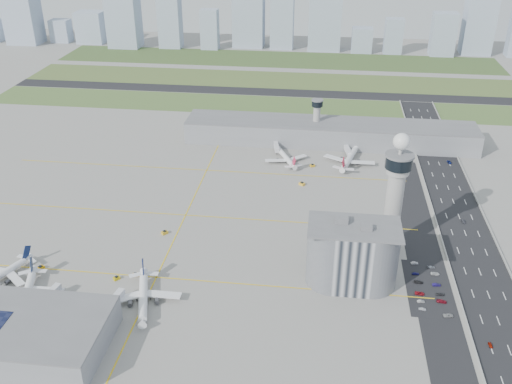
# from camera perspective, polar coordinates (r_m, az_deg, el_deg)

# --- Properties ---
(ground) EXTENTS (1000.00, 1000.00, 0.00)m
(ground) POSITION_cam_1_polar(r_m,az_deg,el_deg) (296.46, -0.85, -5.70)
(ground) COLOR #9A978F
(grass_strip_0) EXTENTS (480.00, 50.00, 0.08)m
(grass_strip_0) POSITION_cam_1_polar(r_m,az_deg,el_deg) (500.49, 0.46, 8.70)
(grass_strip_0) COLOR #546E34
(grass_strip_0) RESTS_ON ground
(grass_strip_1) EXTENTS (480.00, 60.00, 0.08)m
(grass_strip_1) POSITION_cam_1_polar(r_m,az_deg,el_deg) (571.48, 1.36, 11.13)
(grass_strip_1) COLOR #4B602D
(grass_strip_1) RESTS_ON ground
(grass_strip_2) EXTENTS (480.00, 70.00, 0.08)m
(grass_strip_2) POSITION_cam_1_polar(r_m,az_deg,el_deg) (648.20, 2.12, 13.13)
(grass_strip_2) COLOR #3B5327
(grass_strip_2) RESTS_ON ground
(runway) EXTENTS (480.00, 22.00, 0.10)m
(runway) POSITION_cam_1_polar(r_m,az_deg,el_deg) (535.37, 0.93, 9.98)
(runway) COLOR black
(runway) RESTS_ON ground
(highway) EXTENTS (28.00, 500.00, 0.10)m
(highway) POSITION_cam_1_polar(r_m,az_deg,el_deg) (304.91, 21.25, -6.80)
(highway) COLOR black
(highway) RESTS_ON ground
(barrier_left) EXTENTS (0.60, 500.00, 1.20)m
(barrier_left) POSITION_cam_1_polar(r_m,az_deg,el_deg) (301.25, 18.68, -6.63)
(barrier_left) COLOR #9E9E99
(barrier_left) RESTS_ON ground
(barrier_right) EXTENTS (0.60, 500.00, 1.20)m
(barrier_right) POSITION_cam_1_polar(r_m,az_deg,el_deg) (308.57, 23.79, -6.78)
(barrier_right) COLOR #9E9E99
(barrier_right) RESTS_ON ground
(landside_road) EXTENTS (18.00, 260.00, 0.08)m
(landside_road) POSITION_cam_1_polar(r_m,az_deg,el_deg) (291.23, 16.85, -7.75)
(landside_road) COLOR black
(landside_road) RESTS_ON ground
(parking_lot) EXTENTS (20.00, 44.00, 0.10)m
(parking_lot) POSITION_cam_1_polar(r_m,az_deg,el_deg) (281.26, 16.78, -9.14)
(parking_lot) COLOR black
(parking_lot) RESTS_ON ground
(taxiway_line_h_0) EXTENTS (260.00, 0.60, 0.01)m
(taxiway_line_h_0) POSITION_cam_1_polar(r_m,az_deg,el_deg) (280.22, -9.94, -8.41)
(taxiway_line_h_0) COLOR yellow
(taxiway_line_h_0) RESTS_ON ground
(taxiway_line_h_1) EXTENTS (260.00, 0.60, 0.01)m
(taxiway_line_h_1) POSITION_cam_1_polar(r_m,az_deg,el_deg) (328.48, -7.05, -2.31)
(taxiway_line_h_1) COLOR yellow
(taxiway_line_h_1) RESTS_ON ground
(taxiway_line_h_2) EXTENTS (260.00, 0.60, 0.01)m
(taxiway_line_h_2) POSITION_cam_1_polar(r_m,az_deg,el_deg) (380.11, -4.95, 2.18)
(taxiway_line_h_2) COLOR yellow
(taxiway_line_h_2) RESTS_ON ground
(taxiway_line_v) EXTENTS (0.60, 260.00, 0.01)m
(taxiway_line_v) POSITION_cam_1_polar(r_m,az_deg,el_deg) (328.48, -7.05, -2.31)
(taxiway_line_v) COLOR yellow
(taxiway_line_v) RESTS_ON ground
(control_tower) EXTENTS (14.00, 14.00, 64.50)m
(control_tower) POSITION_cam_1_polar(r_m,az_deg,el_deg) (285.91, 13.77, 0.21)
(control_tower) COLOR #ADAAA5
(control_tower) RESTS_ON ground
(secondary_tower) EXTENTS (8.60, 8.60, 31.90)m
(secondary_tower) POSITION_cam_1_polar(r_m,az_deg,el_deg) (420.51, 6.08, 7.48)
(secondary_tower) COLOR #ADAAA5
(secondary_tower) RESTS_ON ground
(admin_building) EXTENTS (42.00, 24.00, 33.50)m
(admin_building) POSITION_cam_1_polar(r_m,az_deg,el_deg) (268.07, 9.60, -6.23)
(admin_building) COLOR #B2B2B7
(admin_building) RESTS_ON ground
(terminal_pier) EXTENTS (210.00, 32.00, 15.80)m
(terminal_pier) POSITION_cam_1_polar(r_m,az_deg,el_deg) (422.51, 7.36, 5.92)
(terminal_pier) COLOR gray
(terminal_pier) RESTS_ON ground
(near_terminal) EXTENTS (84.00, 42.00, 13.00)m
(near_terminal) POSITION_cam_1_polar(r_m,az_deg,el_deg) (257.62, -23.95, -12.67)
(near_terminal) COLOR gray
(near_terminal) RESTS_ON ground
(airplane_near_a) EXTENTS (41.34, 44.15, 9.87)m
(airplane_near_a) POSITION_cam_1_polar(r_m,az_deg,el_deg) (297.54, -24.16, -7.21)
(airplane_near_a) COLOR white
(airplane_near_a) RESTS_ON ground
(airplane_near_b) EXTENTS (42.63, 46.37, 10.73)m
(airplane_near_b) POSITION_cam_1_polar(r_m,az_deg,el_deg) (279.87, -22.01, -8.99)
(airplane_near_b) COLOR white
(airplane_near_b) RESTS_ON ground
(airplane_near_c) EXTENTS (44.33, 48.49, 11.35)m
(airplane_near_c) POSITION_cam_1_polar(r_m,az_deg,el_deg) (262.04, -11.27, -9.89)
(airplane_near_c) COLOR white
(airplane_near_c) RESTS_ON ground
(airplane_far_a) EXTENTS (42.40, 45.09, 10.01)m
(airplane_far_a) POSITION_cam_1_polar(r_m,az_deg,el_deg) (390.22, 3.01, 3.76)
(airplane_far_a) COLOR white
(airplane_far_a) RESTS_ON ground
(airplane_far_b) EXTENTS (44.54, 49.06, 11.66)m
(airplane_far_b) POSITION_cam_1_polar(r_m,az_deg,el_deg) (391.98, 9.36, 3.66)
(airplane_far_b) COLOR white
(airplane_far_b) RESTS_ON ground
(jet_bridge_near_1) EXTENTS (5.39, 14.31, 5.70)m
(jet_bridge_near_1) POSITION_cam_1_polar(r_m,az_deg,el_deg) (271.23, -20.74, -10.68)
(jet_bridge_near_1) COLOR silver
(jet_bridge_near_1) RESTS_ON ground
(jet_bridge_near_2) EXTENTS (5.39, 14.31, 5.70)m
(jet_bridge_near_2) POSITION_cam_1_polar(r_m,az_deg,el_deg) (259.55, -14.72, -11.56)
(jet_bridge_near_2) COLOR silver
(jet_bridge_near_2) RESTS_ON ground
(jet_bridge_far_0) EXTENTS (5.39, 14.31, 5.70)m
(jet_bridge_far_0) POSITION_cam_1_polar(r_m,az_deg,el_deg) (410.96, 1.98, 4.74)
(jet_bridge_far_0) COLOR silver
(jet_bridge_far_0) RESTS_ON ground
(jet_bridge_far_1) EXTENTS (5.39, 14.31, 5.70)m
(jet_bridge_far_1) POSITION_cam_1_polar(r_m,az_deg,el_deg) (409.95, 8.97, 4.34)
(jet_bridge_far_1) COLOR silver
(jet_bridge_far_1) RESTS_ON ground
(tug_0) EXTENTS (3.46, 4.09, 2.02)m
(tug_0) POSITION_cam_1_polar(r_m,az_deg,el_deg) (299.91, -20.74, -7.10)
(tug_0) COLOR orange
(tug_0) RESTS_ON ground
(tug_1) EXTENTS (3.62, 3.63, 1.77)m
(tug_1) POSITION_cam_1_polar(r_m,az_deg,el_deg) (282.21, -13.77, -8.34)
(tug_1) COLOR gold
(tug_1) RESTS_ON ground
(tug_2) EXTENTS (3.40, 2.91, 1.66)m
(tug_2) POSITION_cam_1_polar(r_m,az_deg,el_deg) (282.63, -11.96, -8.06)
(tug_2) COLOR orange
(tug_2) RESTS_ON ground
(tug_3) EXTENTS (4.00, 4.00, 1.95)m
(tug_3) POSITION_cam_1_polar(r_m,az_deg,el_deg) (312.18, -9.13, -4.00)
(tug_3) COLOR gold
(tug_3) RESTS_ON ground
(tug_4) EXTENTS (4.26, 4.10, 2.05)m
(tug_4) POSITION_cam_1_polar(r_m,az_deg,el_deg) (360.07, 4.62, 0.85)
(tug_4) COLOR yellow
(tug_4) RESTS_ON ground
(tug_5) EXTENTS (3.81, 3.43, 1.83)m
(tug_5) POSITION_cam_1_polar(r_m,az_deg,el_deg) (385.40, 5.66, 2.67)
(tug_5) COLOR gold
(tug_5) RESTS_ON ground
(car_lot_0) EXTENTS (3.25, 1.35, 1.10)m
(car_lot_0) POSITION_cam_1_polar(r_m,az_deg,el_deg) (267.10, 16.31, -11.15)
(car_lot_0) COLOR white
(car_lot_0) RESTS_ON ground
(car_lot_1) EXTENTS (3.49, 1.67, 1.10)m
(car_lot_1) POSITION_cam_1_polar(r_m,az_deg,el_deg) (271.26, 16.17, -10.45)
(car_lot_1) COLOR #AAAAAA
(car_lot_1) RESTS_ON ground
(car_lot_2) EXTENTS (4.50, 2.31, 1.21)m
(car_lot_2) POSITION_cam_1_polar(r_m,az_deg,el_deg) (275.74, 16.04, -9.71)
(car_lot_2) COLOR #A71521
(car_lot_2) RESTS_ON ground
(car_lot_3) EXTENTS (4.32, 1.80, 1.25)m
(car_lot_3) POSITION_cam_1_polar(r_m,az_deg,el_deg) (282.78, 15.93, -8.64)
(car_lot_3) COLOR black
(car_lot_3) RESTS_ON ground
(car_lot_4) EXTENTS (3.58, 1.83, 1.17)m
(car_lot_4) POSITION_cam_1_polar(r_m,az_deg,el_deg) (288.11, 15.66, -7.86)
(car_lot_4) COLOR navy
(car_lot_4) RESTS_ON ground
(car_lot_5) EXTENTS (3.73, 1.72, 1.18)m
(car_lot_5) POSITION_cam_1_polar(r_m,az_deg,el_deg) (295.45, 15.56, -6.86)
(car_lot_5) COLOR silver
(car_lot_5) RESTS_ON ground
(car_lot_6) EXTENTS (4.67, 2.73, 1.22)m
(car_lot_6) POSITION_cam_1_polar(r_m,az_deg,el_deg) (266.78, 18.68, -11.61)
(car_lot_6) COLOR #A4A4A4
(car_lot_6) RESTS_ON ground
(car_lot_7) EXTENTS (4.67, 2.29, 1.31)m
(car_lot_7) POSITION_cam_1_polar(r_m,az_deg,el_deg) (273.80, 18.07, -10.34)
(car_lot_7) COLOR maroon
(car_lot_7) RESTS_ON ground
(car_lot_8) EXTENTS (3.89, 1.97, 1.27)m
(car_lot_8) POSITION_cam_1_polar(r_m,az_deg,el_deg) (277.91, 17.95, -9.69)
(car_lot_8) COLOR #2B2C2E
(car_lot_8) RESTS_ON ground
(car_lot_9) EXTENTS (4.08, 1.89, 1.30)m
(car_lot_9) POSITION_cam_1_polar(r_m,az_deg,el_deg) (283.30, 17.60, -8.83)
(car_lot_9) COLOR #1C1356
(car_lot_9) RESTS_ON ground
(car_lot_10) EXTENTS (4.16, 1.93, 1.15)m
(car_lot_10) POSITION_cam_1_polar(r_m,az_deg,el_deg) (290.68, 17.48, -7.80)
(car_lot_10) COLOR silver
(car_lot_10) RESTS_ON ground
(car_lot_11) EXTENTS (3.86, 1.86, 1.08)m
(car_lot_11) POSITION_cam_1_polar(r_m,az_deg,el_deg) (294.93, 17.12, -7.18)
(car_lot_11) COLOR gray
(car_lot_11) RESTS_ON ground
(car_hw_0) EXTENTS (1.54, 3.29, 1.09)m
(car_hw_0) POSITION_cam_1_polar(r_m,az_deg,el_deg) (257.91, 22.40, -13.97)
(car_hw_0) COLOR maroon
(car_hw_0) RESTS_ON ground
(car_hw_1) EXTENTS (1.95, 4.01, 1.26)m
(car_hw_1) POSITION_cam_1_polar(r_m,az_deg,el_deg) (339.08, 20.01, -2.79)
(car_hw_1) COLOR #222328
(car_hw_1) RESTS_ON ground
(car_hw_2) EXTENTS (2.75, 4.88, 1.29)m
(car_hw_2) POSITION_cam_1_polar(r_m,az_deg,el_deg) (410.69, 18.77, 2.85)
(car_hw_2) COLOR navy
(car_hw_2) RESTS_ON ground
(car_hw_4) EXTENTS (1.76, 3.86, 1.28)m
(car_hw_4) POSITION_cam_1_polar(r_m,az_deg,el_deg) (462.97, 15.86, 6.08)
(car_hw_4) COLOR gray
(car_hw_4) RESTS_ON ground
(skyline_bldg_1) EXTENTS (37.63, 30.10, 65.60)m
(skyline_bldg_1) POSITION_cam_1_polar(r_m,az_deg,el_deg) (768.28, -22.34, 16.00)
(skyline_bldg_1) COLOR #9EADC1
(skyline_bldg_1) RESTS_ON ground
(skyline_bldg_2) EXTENTS (22.81, 18.25, 26.79)m
(skyline_bldg_2) POSITION_cam_1_polar(r_m,az_deg,el_deg) (764.71, -18.92, 15.01)
(skyline_bldg_2) COLOR #9EADC1
(skyline_bldg_2) RESTS_ON ground
(skyline_bldg_3) EXTENTS (32.30, 25.84, 36.93)m
(skyline_bldg_3) POSITION_cam_1_polar(r_m,az_deg,el_deg) (749.08, -16.17, 15.55)
(skyline_bldg_3) COLOR #9EADC1
(skyline_bldg_3) RESTS_ON ground
(skyline_bldg_4) EXTENTS (35.81, 28.65, 60.36)m
(skyline_bldg_4) POSITION_cam_1_polar(r_m,az_deg,el_deg) (714.77, -13.08, 16.33)
(skyline_bldg_4) COLOR #9EADC1
(skyline_bldg_4) RESTS_ON ground
(skyline_bldg_5) EXTENTS (25.49, 20.39, 66.89)m
(skyline_bldg_5) POSITION_cam_1_polar(r_m,az_deg,el_deg) (702.03, -8.62, 16.79)
(skyline_bldg_5) COLOR #9EADC1
(skyline_bldg_5) RESTS_ON ground
(skyline_bldg_6) EXTENTS (20.04, 16.03, 45.20)m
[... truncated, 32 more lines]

